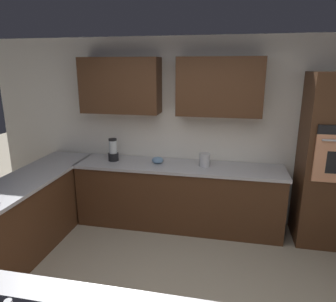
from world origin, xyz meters
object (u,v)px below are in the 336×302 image
blender (113,151)px  mixing_bowl (158,160)px  kettle (205,160)px  wall_oven (335,162)px

blender → mixing_bowl: bearing=180.0°
blender → mixing_bowl: blender is taller
kettle → mixing_bowl: bearing=0.0°
blender → kettle: (-1.30, 0.00, -0.05)m
blender → wall_oven: bearing=179.4°
blender → mixing_bowl: (-0.65, 0.00, -0.09)m
wall_oven → kettle: (1.60, -0.03, -0.09)m
blender → mixing_bowl: 0.66m
wall_oven → mixing_bowl: (2.25, -0.03, -0.13)m
wall_oven → mixing_bowl: bearing=-0.8°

